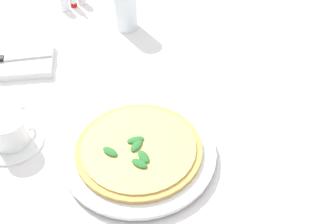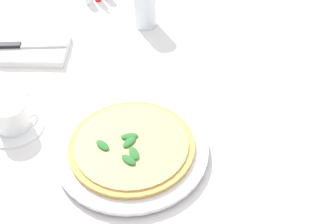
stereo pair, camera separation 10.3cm
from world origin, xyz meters
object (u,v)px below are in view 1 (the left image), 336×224
at_px(pizza_plate, 139,153).
at_px(coffee_cup_far_right, 10,133).
at_px(pizza, 139,149).
at_px(dinner_knife, 9,58).
at_px(pepper_shaker, 64,2).
at_px(water_glass_left_edge, 126,11).
at_px(napkin_folded, 9,62).

xyz_separation_m(pizza_plate, coffee_cup_far_right, (-0.25, 0.12, 0.02)).
bearing_deg(coffee_cup_far_right, pizza, -26.21).
height_order(pizza_plate, coffee_cup_far_right, coffee_cup_far_right).
distance_m(dinner_knife, pepper_shaker, 0.28).
bearing_deg(water_glass_left_edge, coffee_cup_far_right, -134.24).
height_order(water_glass_left_edge, dinner_knife, water_glass_left_edge).
xyz_separation_m(coffee_cup_far_right, napkin_folded, (0.01, 0.28, -0.02)).
distance_m(napkin_folded, dinner_knife, 0.01).
bearing_deg(pizza_plate, napkin_folded, 120.59).
bearing_deg(dinner_knife, pizza, -51.92).
relative_size(pizza, coffee_cup_far_right, 2.02).
bearing_deg(napkin_folded, pizza_plate, -48.24).
relative_size(dinner_knife, pepper_shaker, 3.48).
bearing_deg(pepper_shaker, dinner_knife, -128.02).
relative_size(coffee_cup_far_right, dinner_knife, 0.66).
bearing_deg(pizza_plate, water_glass_left_edge, 78.71).
xyz_separation_m(pizza, coffee_cup_far_right, (-0.25, 0.12, 0.01)).
distance_m(pizza, water_glass_left_edge, 0.48).
relative_size(pizza_plate, water_glass_left_edge, 2.73).
distance_m(pizza_plate, coffee_cup_far_right, 0.28).
distance_m(napkin_folded, pepper_shaker, 0.28).
relative_size(coffee_cup_far_right, napkin_folded, 0.54).
height_order(coffee_cup_far_right, dinner_knife, coffee_cup_far_right).
xyz_separation_m(water_glass_left_edge, pepper_shaker, (-0.15, 0.15, -0.03)).
height_order(pizza_plate, pepper_shaker, pepper_shaker).
bearing_deg(coffee_cup_far_right, napkin_folded, 87.37).
xyz_separation_m(pizza, water_glass_left_edge, (0.09, 0.47, 0.03)).
distance_m(water_glass_left_edge, dinner_knife, 0.34).
relative_size(napkin_folded, dinner_knife, 1.23).
height_order(pizza_plate, pizza, pizza).
xyz_separation_m(dinner_knife, pepper_shaker, (0.17, 0.22, 0.00)).
bearing_deg(napkin_folded, coffee_cup_far_right, -81.46).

